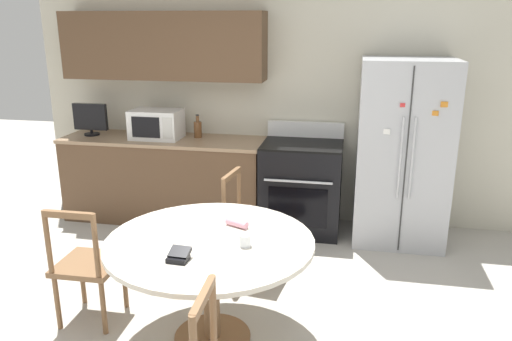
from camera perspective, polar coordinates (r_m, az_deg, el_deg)
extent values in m
cube|color=beige|center=(5.33, 2.21, 8.25)|extent=(5.20, 0.10, 2.60)
cube|color=brown|center=(5.36, -10.58, 13.84)|extent=(2.12, 0.34, 0.68)
cube|color=brown|center=(5.48, -10.33, -1.10)|extent=(2.12, 0.62, 0.86)
cube|color=#997A5B|center=(5.36, -10.58, 3.48)|extent=(2.15, 0.64, 0.03)
cube|color=#B2B5BA|center=(4.95, 16.38, 1.97)|extent=(0.85, 0.71, 1.76)
cube|color=#333333|center=(4.61, 16.74, 0.84)|extent=(0.01, 0.01, 1.69)
cylinder|color=silver|center=(4.58, 16.18, 1.36)|extent=(0.02, 0.02, 0.74)
cylinder|color=silver|center=(4.59, 17.42, 1.29)|extent=(0.02, 0.02, 0.74)
cube|color=orange|center=(4.54, 19.81, 6.17)|extent=(0.05, 0.02, 0.04)
cube|color=white|center=(4.53, 14.73, 4.32)|extent=(0.06, 0.02, 0.05)
cube|color=red|center=(4.49, 16.41, 7.18)|extent=(0.04, 0.01, 0.03)
cube|color=orange|center=(4.53, 20.72, 7.08)|extent=(0.06, 0.01, 0.05)
cube|color=black|center=(5.11, 5.20, -2.00)|extent=(0.79, 0.64, 0.90)
cube|color=black|center=(4.84, 4.77, -4.23)|extent=(0.57, 0.01, 0.40)
cylinder|color=silver|center=(4.72, 4.81, -1.28)|extent=(0.65, 0.02, 0.02)
cube|color=black|center=(4.98, 5.34, 3.01)|extent=(0.79, 0.64, 0.02)
cube|color=white|center=(5.24, 5.70, 4.70)|extent=(0.79, 0.06, 0.16)
cube|color=white|center=(5.33, -11.30, 5.22)|extent=(0.51, 0.35, 0.30)
cube|color=black|center=(5.19, -12.50, 4.84)|extent=(0.30, 0.01, 0.21)
cube|color=silver|center=(5.10, -10.11, 4.78)|extent=(0.10, 0.01, 0.22)
cylinder|color=black|center=(5.69, -18.24, 3.97)|extent=(0.16, 0.16, 0.02)
cylinder|color=black|center=(5.68, -18.27, 4.26)|extent=(0.03, 0.03, 0.04)
cube|color=black|center=(5.65, -18.42, 5.86)|extent=(0.37, 0.05, 0.28)
cylinder|color=brown|center=(5.31, -6.66, 4.65)|extent=(0.08, 0.08, 0.17)
cylinder|color=brown|center=(5.29, -6.71, 5.89)|extent=(0.03, 0.03, 0.07)
cylinder|color=#262626|center=(5.28, -6.72, 6.30)|extent=(0.04, 0.04, 0.01)
cylinder|color=beige|center=(3.26, -5.30, -8.13)|extent=(1.35, 1.35, 0.03)
cylinder|color=brown|center=(3.43, -5.13, -13.53)|extent=(0.11, 0.11, 0.68)
cylinder|color=brown|center=(3.62, -4.98, -18.34)|extent=(0.52, 0.52, 0.03)
cylinder|color=brown|center=(2.60, -4.92, -16.24)|extent=(0.04, 0.04, 0.45)
cube|color=brown|center=(2.35, -6.09, -14.28)|extent=(0.05, 0.35, 0.04)
cube|color=brown|center=(4.17, -0.31, -6.66)|extent=(0.47, 0.47, 0.04)
cylinder|color=brown|center=(4.37, 2.60, -8.80)|extent=(0.04, 0.04, 0.41)
cylinder|color=brown|center=(4.07, 1.24, -10.79)|extent=(0.04, 0.04, 0.41)
cylinder|color=brown|center=(4.46, -1.69, -8.20)|extent=(0.04, 0.04, 0.41)
cylinder|color=brown|center=(4.17, -3.35, -10.08)|extent=(0.04, 0.04, 0.41)
cylinder|color=brown|center=(4.29, -1.96, -2.47)|extent=(0.04, 0.04, 0.45)
cylinder|color=brown|center=(3.99, -3.69, -4.01)|extent=(0.04, 0.04, 0.45)
cube|color=brown|center=(4.07, -2.83, -0.50)|extent=(0.08, 0.35, 0.04)
cube|color=brown|center=(3.79, -18.52, -10.10)|extent=(0.43, 0.43, 0.04)
cylinder|color=brown|center=(4.10, -19.24, -11.56)|extent=(0.04, 0.04, 0.41)
cylinder|color=brown|center=(3.96, -14.77, -12.26)|extent=(0.04, 0.04, 0.41)
cylinder|color=brown|center=(3.85, -21.76, -13.83)|extent=(0.04, 0.04, 0.41)
cylinder|color=brown|center=(3.69, -17.05, -14.72)|extent=(0.04, 0.04, 0.41)
cylinder|color=brown|center=(3.63, -22.70, -7.52)|extent=(0.04, 0.04, 0.45)
cylinder|color=brown|center=(3.46, -17.84, -8.18)|extent=(0.04, 0.04, 0.45)
cube|color=brown|center=(3.47, -20.67, -4.76)|extent=(0.34, 0.04, 0.04)
cylinder|color=silver|center=(3.14, -1.27, -7.99)|extent=(0.08, 0.08, 0.08)
cylinder|color=#8C4C99|center=(3.15, -1.26, -8.28)|extent=(0.07, 0.07, 0.04)
cylinder|color=pink|center=(3.43, -2.20, -6.03)|extent=(0.17, 0.12, 0.05)
cube|color=black|center=(3.00, -8.90, -9.95)|extent=(0.13, 0.10, 0.03)
cube|color=black|center=(3.01, -8.71, -9.27)|extent=(0.13, 0.11, 0.06)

